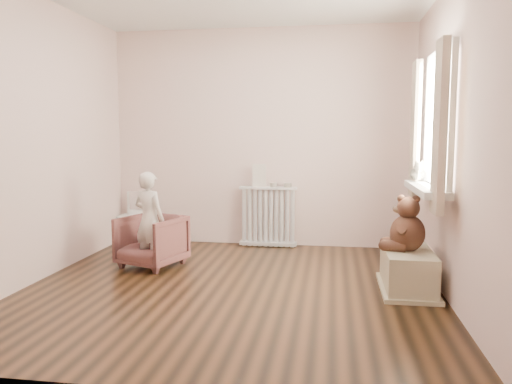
# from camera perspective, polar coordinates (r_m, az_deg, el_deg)

# --- Properties ---
(floor) EXTENTS (3.60, 3.60, 0.01)m
(floor) POSITION_cam_1_polar(r_m,az_deg,el_deg) (4.47, -2.83, -10.86)
(floor) COLOR black
(floor) RESTS_ON ground
(back_wall) EXTENTS (3.60, 0.02, 2.60)m
(back_wall) POSITION_cam_1_polar(r_m,az_deg,el_deg) (6.04, 0.55, 6.19)
(back_wall) COLOR #EFE0CB
(back_wall) RESTS_ON ground
(front_wall) EXTENTS (3.60, 0.02, 2.60)m
(front_wall) POSITION_cam_1_polar(r_m,az_deg,el_deg) (2.53, -11.23, 5.57)
(front_wall) COLOR #EFE0CB
(front_wall) RESTS_ON ground
(left_wall) EXTENTS (0.02, 3.60, 2.60)m
(left_wall) POSITION_cam_1_polar(r_m,az_deg,el_deg) (4.96, -23.86, 5.56)
(left_wall) COLOR #EFE0CB
(left_wall) RESTS_ON ground
(right_wall) EXTENTS (0.02, 3.60, 2.60)m
(right_wall) POSITION_cam_1_polar(r_m,az_deg,el_deg) (4.28, 21.50, 5.59)
(right_wall) COLOR #EFE0CB
(right_wall) RESTS_ON ground
(window) EXTENTS (0.03, 0.90, 1.10)m
(window) POSITION_cam_1_polar(r_m,az_deg,el_deg) (4.57, 20.26, 7.56)
(window) COLOR white
(window) RESTS_ON right_wall
(window_sill) EXTENTS (0.22, 1.10, 0.06)m
(window_sill) POSITION_cam_1_polar(r_m,az_deg,el_deg) (4.58, 18.86, 0.33)
(window_sill) COLOR silver
(window_sill) RESTS_ON right_wall
(curtain_left) EXTENTS (0.06, 0.26, 1.30)m
(curtain_left) POSITION_cam_1_polar(r_m,az_deg,el_deg) (3.99, 20.29, 6.90)
(curtain_left) COLOR beige
(curtain_left) RESTS_ON right_wall
(curtain_right) EXTENTS (0.06, 0.26, 1.30)m
(curtain_right) POSITION_cam_1_polar(r_m,az_deg,el_deg) (5.11, 17.74, 6.83)
(curtain_right) COLOR beige
(curtain_right) RESTS_ON right_wall
(radiator) EXTENTS (0.68, 0.13, 0.72)m
(radiator) POSITION_cam_1_polar(r_m,az_deg,el_deg) (5.98, 1.40, -2.57)
(radiator) COLOR silver
(radiator) RESTS_ON floor
(paper_doll) EXTENTS (0.16, 0.01, 0.27)m
(paper_doll) POSITION_cam_1_polar(r_m,az_deg,el_deg) (5.94, 0.38, 1.91)
(paper_doll) COLOR beige
(paper_doll) RESTS_ON radiator
(tin_a) EXTENTS (0.09, 0.09, 0.05)m
(tin_a) POSITION_cam_1_polar(r_m,az_deg,el_deg) (5.93, 1.98, 0.83)
(tin_a) COLOR #A59E8C
(tin_a) RESTS_ON radiator
(tin_b) EXTENTS (0.09, 0.09, 0.05)m
(tin_b) POSITION_cam_1_polar(r_m,az_deg,el_deg) (5.91, 3.64, 0.80)
(tin_b) COLOR #A59E8C
(tin_b) RESTS_ON radiator
(toy_vanity) EXTENTS (0.40, 0.29, 0.63)m
(toy_vanity) POSITION_cam_1_polar(r_m,az_deg,el_deg) (6.40, -13.56, -3.20)
(toy_vanity) COLOR silver
(toy_vanity) RESTS_ON floor
(armchair) EXTENTS (0.72, 0.73, 0.52)m
(armchair) POSITION_cam_1_polar(r_m,az_deg,el_deg) (5.21, -11.84, -5.51)
(armchair) COLOR brown
(armchair) RESTS_ON floor
(child) EXTENTS (0.40, 0.33, 0.96)m
(child) POSITION_cam_1_polar(r_m,az_deg,el_deg) (5.12, -12.10, -3.04)
(child) COLOR silver
(child) RESTS_ON armchair
(toy_bench) EXTENTS (0.40, 0.75, 0.35)m
(toy_bench) POSITION_cam_1_polar(r_m,az_deg,el_deg) (4.54, 16.96, -8.25)
(toy_bench) COLOR #C2B993
(toy_bench) RESTS_ON floor
(teddy_bear) EXTENTS (0.43, 0.36, 0.47)m
(teddy_bear) POSITION_cam_1_polar(r_m,az_deg,el_deg) (4.44, 17.00, -2.39)
(teddy_bear) COLOR #3B2016
(teddy_bear) RESTS_ON toy_bench
(plush_cat) EXTENTS (0.15, 0.23, 0.19)m
(plush_cat) POSITION_cam_1_polar(r_m,az_deg,el_deg) (4.96, 18.00, 2.32)
(plush_cat) COLOR slate
(plush_cat) RESTS_ON window_sill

